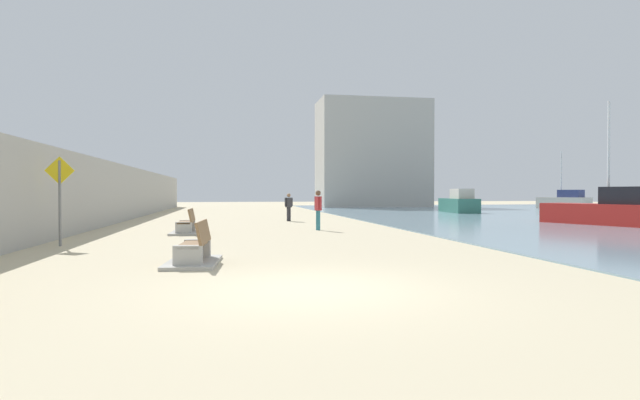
{
  "coord_description": "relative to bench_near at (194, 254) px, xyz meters",
  "views": [
    {
      "loc": [
        -1.33,
        -8.34,
        1.62
      ],
      "look_at": [
        2.43,
        12.72,
        1.29
      ],
      "focal_mm": 28.47,
      "sensor_mm": 36.0,
      "label": 1
    }
  ],
  "objects": [
    {
      "name": "ground_plane",
      "position": [
        2.12,
        14.62,
        -0.23
      ],
      "size": [
        120.0,
        120.0,
        0.0
      ],
      "primitive_type": "plane",
      "color": "#C6B793"
    },
    {
      "name": "seawall",
      "position": [
        -5.38,
        14.62,
        1.34
      ],
      "size": [
        0.8,
        64.0,
        3.15
      ],
      "primitive_type": "cube",
      "color": "#ADAAA3",
      "rests_on": "ground"
    },
    {
      "name": "bench_near",
      "position": [
        0.0,
        0.0,
        0.0
      ],
      "size": [
        1.27,
        2.18,
        0.98
      ],
      "color": "#ADAAA3",
      "rests_on": "ground"
    },
    {
      "name": "bench_far",
      "position": [
        -0.88,
        8.69,
        0.0
      ],
      "size": [
        1.14,
        2.12,
        0.98
      ],
      "color": "#ADAAA3",
      "rests_on": "ground"
    },
    {
      "name": "person_walking",
      "position": [
        4.05,
        16.52,
        0.66
      ],
      "size": [
        0.48,
        0.31,
        1.56
      ],
      "color": "#333338",
      "rests_on": "ground"
    },
    {
      "name": "person_standing",
      "position": [
        4.51,
        9.55,
        0.76
      ],
      "size": [
        0.28,
        0.51,
        1.7
      ],
      "color": "teal",
      "rests_on": "ground"
    },
    {
      "name": "boat_mid_bay",
      "position": [
        18.55,
        25.52,
        0.52
      ],
      "size": [
        2.23,
        4.94,
        1.86
      ],
      "color": "#337060",
      "rests_on": "water_bay"
    },
    {
      "name": "boat_nearest",
      "position": [
        32.53,
        32.08,
        0.53
      ],
      "size": [
        3.3,
        5.08,
        5.54
      ],
      "color": "beige",
      "rests_on": "water_bay"
    },
    {
      "name": "boat_far_right",
      "position": [
        19.06,
        9.44,
        0.51
      ],
      "size": [
        3.91,
        7.3,
        6.0
      ],
      "color": "red",
      "rests_on": "water_bay"
    },
    {
      "name": "pedestrian_sign",
      "position": [
        -4.23,
        4.61,
        1.44
      ],
      "size": [
        0.85,
        0.08,
        2.7
      ],
      "color": "slate",
      "rests_on": "ground"
    },
    {
      "name": "harbor_building",
      "position": [
        16.42,
        42.62,
        5.62
      ],
      "size": [
        12.0,
        6.0,
        11.7
      ],
      "primitive_type": "cube",
      "color": "#ADAAA3",
      "rests_on": "ground"
    }
  ]
}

